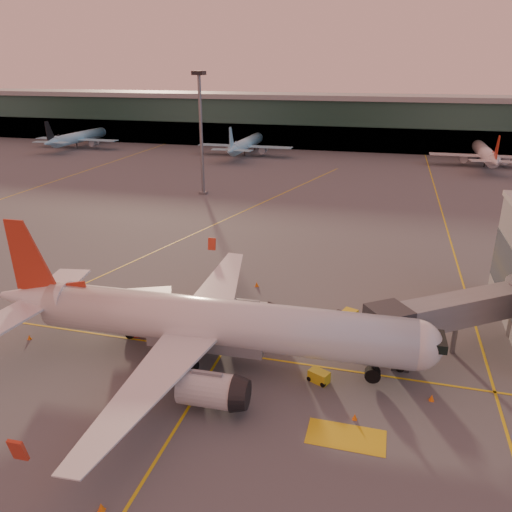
% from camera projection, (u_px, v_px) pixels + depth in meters
% --- Properties ---
extents(ground, '(600.00, 600.00, 0.00)m').
position_uv_depth(ground, '(154.00, 373.00, 46.14)').
color(ground, '#4C4F54').
rests_on(ground, ground).
extents(taxi_markings, '(100.12, 173.00, 0.01)m').
position_uv_depth(taxi_markings, '(228.00, 227.00, 88.05)').
color(taxi_markings, gold).
rests_on(taxi_markings, ground).
extents(terminal, '(400.00, 20.00, 17.60)m').
position_uv_depth(terminal, '(335.00, 121.00, 170.93)').
color(terminal, '#19382D').
rests_on(terminal, ground).
extents(mast_west_near, '(2.40, 2.40, 25.60)m').
position_uv_depth(mast_west_near, '(201.00, 125.00, 105.22)').
color(mast_west_near, slate).
rests_on(mast_west_near, ground).
extents(distant_aircraft_row, '(290.00, 34.00, 13.00)m').
position_uv_depth(distant_aircraft_row, '(259.00, 156.00, 157.68)').
color(distant_aircraft_row, '#8DCFEC').
rests_on(distant_aircraft_row, ground).
extents(main_airplane, '(42.90, 38.59, 12.96)m').
position_uv_depth(main_airplane, '(206.00, 323.00, 46.32)').
color(main_airplane, white).
rests_on(main_airplane, ground).
extents(jet_bridge, '(18.08, 14.23, 6.24)m').
position_uv_depth(jet_bridge, '(469.00, 311.00, 48.36)').
color(jet_bridge, slate).
rests_on(jet_bridge, ground).
extents(catering_truck, '(6.43, 4.70, 4.58)m').
position_uv_depth(catering_truck, '(145.00, 310.00, 52.40)').
color(catering_truck, '#AC2218').
rests_on(catering_truck, ground).
extents(gpu_cart, '(2.14, 1.77, 1.08)m').
position_uv_depth(gpu_cart, '(319.00, 377.00, 44.67)').
color(gpu_cart, gold).
rests_on(gpu_cart, ground).
extents(pushback_tug, '(3.99, 2.99, 1.83)m').
position_uv_depth(pushback_tug, '(349.00, 320.00, 54.15)').
color(pushback_tug, black).
rests_on(pushback_tug, ground).
extents(cone_nose, '(0.47, 0.47, 0.60)m').
position_uv_depth(cone_nose, '(432.00, 398.00, 42.22)').
color(cone_nose, orange).
rests_on(cone_nose, ground).
extents(cone_tail, '(0.41, 0.41, 0.52)m').
position_uv_depth(cone_tail, '(29.00, 337.00, 51.70)').
color(cone_tail, orange).
rests_on(cone_tail, ground).
extents(cone_wing_right, '(0.48, 0.48, 0.62)m').
position_uv_depth(cone_wing_right, '(101.00, 507.00, 31.74)').
color(cone_wing_right, orange).
rests_on(cone_wing_right, ground).
extents(cone_wing_left, '(0.50, 0.50, 0.64)m').
position_uv_depth(cone_wing_left, '(257.00, 284.00, 64.07)').
color(cone_wing_left, orange).
rests_on(cone_wing_left, ground).
extents(cone_fwd, '(0.41, 0.41, 0.52)m').
position_uv_depth(cone_fwd, '(355.00, 417.00, 39.98)').
color(cone_fwd, orange).
rests_on(cone_fwd, ground).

